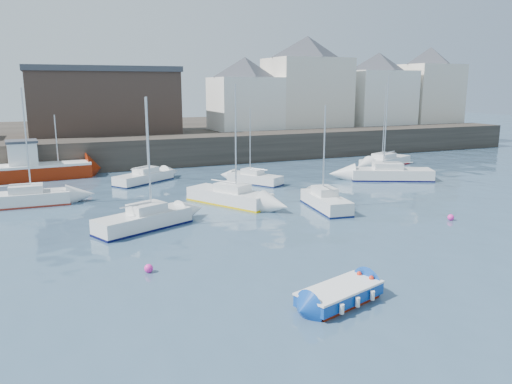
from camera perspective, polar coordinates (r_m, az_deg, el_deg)
name	(u,v)px	position (r m, az deg, el deg)	size (l,w,h in m)	color
water	(361,277)	(23.05, 11.89, -9.47)	(220.00, 220.00, 0.00)	#2D4760
quay_wall	(172,151)	(54.37, -9.53, 4.70)	(90.00, 5.00, 3.00)	#28231E
land_strip	(142,136)	(71.90, -12.93, 6.26)	(90.00, 32.00, 2.80)	#28231E
bldg_east_a	(307,82)	(67.76, 5.82, 12.44)	(13.36, 13.36, 11.80)	beige
bldg_east_b	(378,89)	(73.27, 13.72, 11.40)	(11.88, 11.88, 9.95)	white
bldg_east_c	(428,85)	(78.94, 19.10, 11.48)	(11.14, 11.14, 10.95)	beige
bldg_east_d	(245,93)	(63.48, -1.27, 11.22)	(11.14, 11.14, 8.95)	white
warehouse	(103,101)	(60.84, -17.10, 9.95)	(16.40, 10.40, 7.60)	#3D2D26
blue_dinghy	(340,294)	(20.13, 9.55, -11.44)	(3.96, 2.61, 0.70)	maroon
fishing_boat	(36,167)	(49.49, -23.84, 2.65)	(8.87, 3.86, 5.74)	maroon
sailboat_a	(144,220)	(30.38, -12.70, -3.12)	(6.20, 4.16, 7.73)	white
sailboat_b	(230,196)	(35.88, -3.04, -0.49)	(5.08, 6.76, 8.46)	white
sailboat_c	(326,201)	(34.68, 7.95, -1.05)	(2.38, 5.54, 7.06)	white
sailboat_d	(391,174)	(46.57, 15.14, 2.04)	(7.53, 5.20, 9.23)	white
sailboat_e	(23,198)	(38.91, -25.12, -0.66)	(6.42, 2.15, 8.22)	white
sailboat_f	(254,178)	(43.26, -0.17, 1.58)	(3.98, 5.07, 6.48)	white
sailboat_g	(385,161)	(54.64, 14.54, 3.44)	(7.10, 4.53, 8.58)	white
sailboat_h	(144,177)	(44.74, -12.67, 1.67)	(5.76, 4.70, 7.35)	white
buoy_near	(149,272)	(23.61, -12.15, -8.95)	(0.41, 0.41, 0.41)	#FF29A9
buoy_mid	(451,220)	(33.93, 21.35, -3.02)	(0.40, 0.40, 0.40)	#FF29A9
buoy_far	(262,195)	(38.85, 0.70, -0.32)	(0.34, 0.34, 0.34)	#FF29A9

